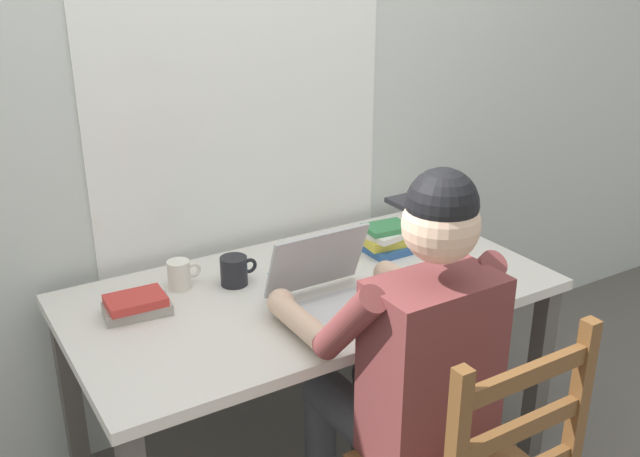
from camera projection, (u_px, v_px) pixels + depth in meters
back_wall at (238, 79)px, 2.48m from camera, size 6.00×0.08×2.60m
desk at (311, 310)px, 2.35m from camera, size 1.53×0.80×0.70m
seated_person at (406, 358)px, 1.96m from camera, size 0.50×0.60×1.25m
laptop at (333, 291)px, 2.18m from camera, size 0.33×0.31×0.22m
computer_mouse at (401, 289)px, 2.27m from camera, size 0.06×0.10×0.03m
coffee_mug_white at (180, 274)px, 2.30m from camera, size 0.11×0.07×0.09m
coffee_mug_dark at (235, 271)px, 2.33m from camera, size 0.13×0.09×0.09m
book_stack_main at (390, 238)px, 2.57m from camera, size 0.21×0.16×0.10m
book_stack_side at (137, 305)px, 2.15m from camera, size 0.21×0.14×0.06m
paper_pile_near_laptop at (403, 307)px, 2.19m from camera, size 0.22×0.18×0.01m
landscape_photo_print at (291, 272)px, 2.42m from camera, size 0.14×0.11×0.00m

